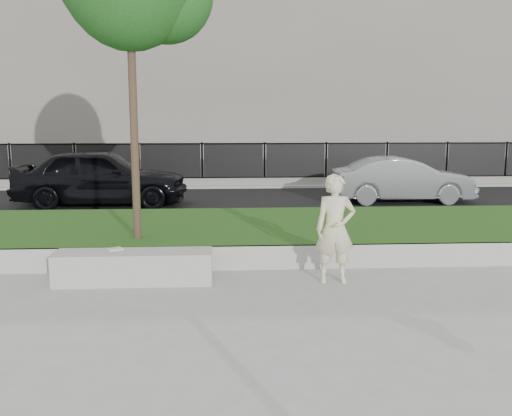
{
  "coord_description": "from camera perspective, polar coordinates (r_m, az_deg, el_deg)",
  "views": [
    {
      "loc": [
        0.09,
        -8.11,
        2.5
      ],
      "look_at": [
        0.65,
        1.2,
        1.01
      ],
      "focal_mm": 40.0,
      "sensor_mm": 36.0,
      "label": 1
    }
  ],
  "objects": [
    {
      "name": "grass_bank",
      "position": [
        11.34,
        -3.82,
        -2.62
      ],
      "size": [
        34.0,
        4.0,
        0.4
      ],
      "primitive_type": "cube",
      "color": "black",
      "rests_on": "ground"
    },
    {
      "name": "car_dark",
      "position": [
        16.44,
        -15.21,
        3.01
      ],
      "size": [
        4.75,
        1.99,
        1.61
      ],
      "primitive_type": "imported",
      "rotation": [
        0.0,
        0.0,
        1.55
      ],
      "color": "black",
      "rests_on": "street"
    },
    {
      "name": "building_facade",
      "position": [
        28.22,
        -3.73,
        14.17
      ],
      "size": [
        34.0,
        10.0,
        10.0
      ],
      "primitive_type": "cube",
      "color": "slate",
      "rests_on": "ground"
    },
    {
      "name": "ground",
      "position": [
        8.48,
        -3.91,
        -8.06
      ],
      "size": [
        90.0,
        90.0,
        0.0
      ],
      "primitive_type": "plane",
      "color": "gray",
      "rests_on": "ground"
    },
    {
      "name": "stone_bench",
      "position": [
        8.9,
        -12.09,
        -5.8
      ],
      "size": [
        2.36,
        0.59,
        0.48
      ],
      "primitive_type": "cube",
      "color": "#9E9B94",
      "rests_on": "ground"
    },
    {
      "name": "car_silver",
      "position": [
        17.06,
        14.44,
        2.75
      ],
      "size": [
        3.99,
        1.42,
        1.31
      ],
      "primitive_type": "imported",
      "rotation": [
        0.0,
        0.0,
        1.56
      ],
      "color": "gray",
      "rests_on": "street"
    },
    {
      "name": "street",
      "position": [
        16.79,
        -3.71,
        0.59
      ],
      "size": [
        34.0,
        7.0,
        0.04
      ],
      "primitive_type": "cube",
      "color": "black",
      "rests_on": "ground"
    },
    {
      "name": "iron_fence",
      "position": [
        20.2,
        -3.69,
        3.53
      ],
      "size": [
        32.0,
        0.3,
        1.5
      ],
      "color": "slate",
      "rests_on": "far_pavement"
    },
    {
      "name": "book",
      "position": [
        9.02,
        -13.93,
        -4.01
      ],
      "size": [
        0.27,
        0.25,
        0.03
      ],
      "primitive_type": "cube",
      "rotation": [
        0.0,
        0.0,
        0.51
      ],
      "color": "beige",
      "rests_on": "stone_bench"
    },
    {
      "name": "far_pavement",
      "position": [
        21.25,
        -3.66,
        2.49
      ],
      "size": [
        34.0,
        3.0,
        0.12
      ],
      "primitive_type": "cube",
      "color": "gray",
      "rests_on": "ground"
    },
    {
      "name": "grass_kerb",
      "position": [
        9.43,
        -3.88,
        -5.03
      ],
      "size": [
        34.0,
        0.08,
        0.4
      ],
      "primitive_type": "cube",
      "color": "#9E9B94",
      "rests_on": "ground"
    },
    {
      "name": "man",
      "position": [
        8.69,
        7.92,
        -2.08
      ],
      "size": [
        0.62,
        0.42,
        1.65
      ],
      "primitive_type": "imported",
      "rotation": [
        0.0,
        0.0,
        -0.05
      ],
      "color": "beige",
      "rests_on": "ground"
    }
  ]
}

